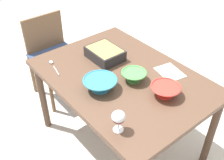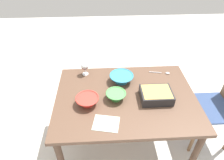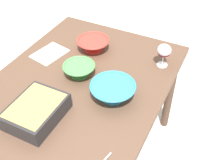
{
  "view_description": "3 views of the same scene",
  "coord_description": "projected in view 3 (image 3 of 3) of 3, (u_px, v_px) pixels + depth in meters",
  "views": [
    {
      "loc": [
        1.24,
        -1.1,
        1.97
      ],
      "look_at": [
        0.06,
        -0.15,
        0.81
      ],
      "focal_mm": 44.16,
      "sensor_mm": 36.0,
      "label": 1
    },
    {
      "loc": [
        0.21,
        1.34,
        2.02
      ],
      "look_at": [
        0.12,
        -0.13,
        0.84
      ],
      "focal_mm": 31.68,
      "sensor_mm": 36.0,
      "label": 2
    },
    {
      "loc": [
        -0.91,
        -0.67,
        1.78
      ],
      "look_at": [
        0.1,
        -0.18,
        0.78
      ],
      "focal_mm": 44.24,
      "sensor_mm": 36.0,
      "label": 3
    }
  ],
  "objects": [
    {
      "name": "mixing_bowl",
      "position": [
        79.0,
        70.0,
        1.57
      ],
      "size": [
        0.19,
        0.19,
        0.08
      ],
      "color": "#4C994C",
      "rests_on": "dining_table"
    },
    {
      "name": "serving_bowl",
      "position": [
        113.0,
        90.0,
        1.43
      ],
      "size": [
        0.24,
        0.24,
        0.09
      ],
      "color": "teal",
      "rests_on": "dining_table"
    },
    {
      "name": "napkin",
      "position": [
        50.0,
        53.0,
        1.75
      ],
      "size": [
        0.24,
        0.2,
        0.0
      ],
      "primitive_type": "cube",
      "rotation": [
        0.0,
        0.0,
        -0.2
      ],
      "color": "#B2CCB7",
      "rests_on": "dining_table"
    },
    {
      "name": "dining_table",
      "position": [
        76.0,
        98.0,
        1.58
      ],
      "size": [
        1.31,
        0.94,
        0.74
      ],
      "color": "brown",
      "rests_on": "ground_plane"
    },
    {
      "name": "wine_glass",
      "position": [
        164.0,
        51.0,
        1.6
      ],
      "size": [
        0.08,
        0.08,
        0.15
      ],
      "color": "white",
      "rests_on": "dining_table"
    },
    {
      "name": "small_bowl",
      "position": [
        93.0,
        44.0,
        1.75
      ],
      "size": [
        0.21,
        0.21,
        0.08
      ],
      "color": "red",
      "rests_on": "dining_table"
    },
    {
      "name": "casserole_dish",
      "position": [
        36.0,
        111.0,
        1.32
      ],
      "size": [
        0.28,
        0.22,
        0.09
      ],
      "color": "#262628",
      "rests_on": "dining_table"
    }
  ]
}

